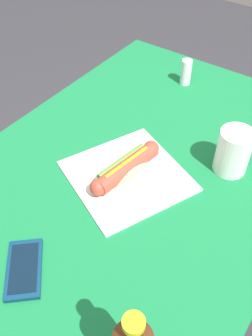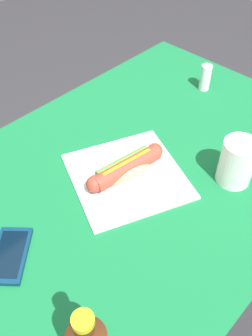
{
  "view_description": "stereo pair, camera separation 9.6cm",
  "coord_description": "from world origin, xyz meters",
  "px_view_note": "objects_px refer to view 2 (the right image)",
  "views": [
    {
      "loc": [
        -0.63,
        -0.39,
        1.45
      ],
      "look_at": [
        -0.08,
        0.0,
        0.77
      ],
      "focal_mm": 39.87,
      "sensor_mm": 36.0,
      "label": 1
    },
    {
      "loc": [
        -0.57,
        -0.46,
        1.45
      ],
      "look_at": [
        -0.08,
        0.0,
        0.77
      ],
      "focal_mm": 39.87,
      "sensor_mm": 36.0,
      "label": 2
    }
  ],
  "objects_px": {
    "cell_phone": "(10,255)",
    "hot_dog": "(126,167)",
    "salt_shaker": "(205,77)",
    "drinking_cup": "(237,162)"
  },
  "relations": [
    {
      "from": "hot_dog",
      "to": "salt_shaker",
      "type": "relative_size",
      "value": 2.71
    },
    {
      "from": "cell_phone",
      "to": "drinking_cup",
      "type": "relative_size",
      "value": 1.21
    },
    {
      "from": "drinking_cup",
      "to": "salt_shaker",
      "type": "xyz_separation_m",
      "value": [
        0.3,
        0.3,
        -0.02
      ]
    },
    {
      "from": "drinking_cup",
      "to": "salt_shaker",
      "type": "bearing_deg",
      "value": 45.4
    },
    {
      "from": "hot_dog",
      "to": "salt_shaker",
      "type": "distance_m",
      "value": 0.49
    },
    {
      "from": "cell_phone",
      "to": "drinking_cup",
      "type": "bearing_deg",
      "value": -22.84
    },
    {
      "from": "hot_dog",
      "to": "salt_shaker",
      "type": "xyz_separation_m",
      "value": [
        0.48,
        0.09,
        0.01
      ]
    },
    {
      "from": "cell_phone",
      "to": "hot_dog",
      "type": "bearing_deg",
      "value": -2.34
    },
    {
      "from": "salt_shaker",
      "to": "drinking_cup",
      "type": "bearing_deg",
      "value": -134.6
    },
    {
      "from": "drinking_cup",
      "to": "salt_shaker",
      "type": "relative_size",
      "value": 1.43
    }
  ]
}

